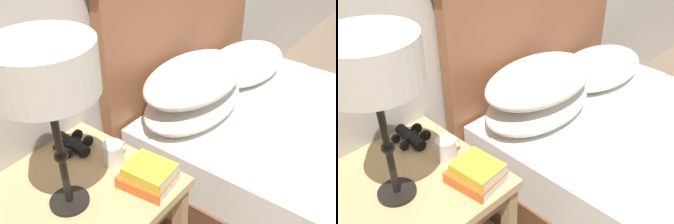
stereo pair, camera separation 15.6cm
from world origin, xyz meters
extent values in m
cube|color=tan|center=(-0.53, 0.80, 0.56)|extent=(0.58, 0.58, 0.04)
cube|color=#917650|center=(-0.53, 0.80, 0.51)|extent=(0.55, 0.55, 0.05)
cube|color=#A4865B|center=(-0.28, 1.06, 0.27)|extent=(0.04, 0.04, 0.54)
cube|color=white|center=(0.47, 0.70, 0.49)|extent=(1.12, 0.28, 0.01)
cube|color=brown|center=(0.47, 1.05, 0.57)|extent=(1.22, 0.06, 1.14)
ellipsoid|color=silver|center=(0.20, 0.81, 0.56)|extent=(0.60, 0.36, 0.15)
ellipsoid|color=silver|center=(0.72, 0.81, 0.56)|extent=(0.60, 0.36, 0.15)
ellipsoid|color=silver|center=(0.21, 0.81, 0.69)|extent=(0.60, 0.36, 0.15)
cylinder|color=black|center=(-0.59, 0.77, 0.58)|extent=(0.13, 0.13, 0.01)
cylinder|color=black|center=(-0.59, 0.77, 0.79)|extent=(0.02, 0.02, 0.41)
sphere|color=black|center=(-0.59, 0.77, 0.77)|extent=(0.04, 0.04, 0.04)
cylinder|color=silver|center=(-0.59, 0.77, 1.07)|extent=(0.29, 0.29, 0.15)
cube|color=silver|center=(-0.36, 0.62, 0.59)|extent=(0.16, 0.19, 0.04)
cube|color=orange|center=(-0.36, 0.62, 0.61)|extent=(0.17, 0.20, 0.00)
cube|color=orange|center=(-0.43, 0.62, 0.59)|extent=(0.03, 0.18, 0.04)
cube|color=silver|center=(-0.35, 0.62, 0.63)|extent=(0.13, 0.16, 0.03)
cube|color=gold|center=(-0.35, 0.62, 0.65)|extent=(0.14, 0.17, 0.00)
cube|color=gold|center=(-0.42, 0.61, 0.63)|extent=(0.02, 0.16, 0.04)
cylinder|color=black|center=(-0.39, 0.95, 0.60)|extent=(0.05, 0.10, 0.04)
cylinder|color=black|center=(-0.34, 0.95, 0.60)|extent=(0.05, 0.01, 0.05)
cylinder|color=black|center=(-0.44, 0.95, 0.60)|extent=(0.04, 0.01, 0.04)
cylinder|color=black|center=(-0.39, 1.01, 0.60)|extent=(0.05, 0.10, 0.04)
cylinder|color=black|center=(-0.34, 1.01, 0.60)|extent=(0.05, 0.01, 0.05)
cylinder|color=black|center=(-0.43, 1.01, 0.60)|extent=(0.04, 0.01, 0.04)
cube|color=black|center=(-0.39, 0.98, 0.60)|extent=(0.06, 0.04, 0.01)
cylinder|color=black|center=(-0.39, 0.98, 0.61)|extent=(0.02, 0.01, 0.02)
cylinder|color=silver|center=(-0.35, 0.80, 0.62)|extent=(0.08, 0.08, 0.08)
torus|color=silver|center=(-0.31, 0.80, 0.62)|extent=(0.05, 0.01, 0.05)
camera|label=1|loc=(-1.12, -0.03, 1.54)|focal=42.00mm
camera|label=2|loc=(-1.02, -0.15, 1.54)|focal=42.00mm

